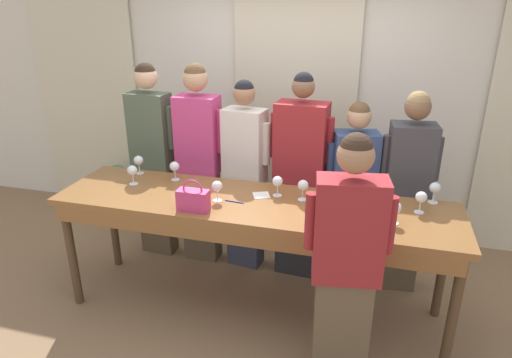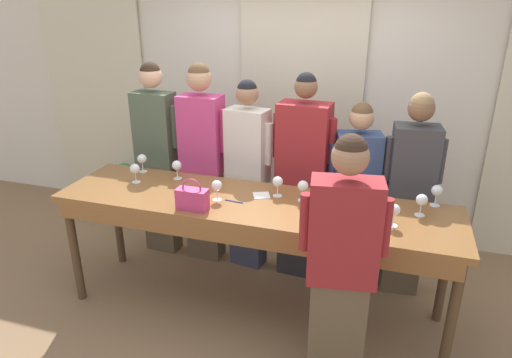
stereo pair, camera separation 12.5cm
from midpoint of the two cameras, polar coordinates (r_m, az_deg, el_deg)
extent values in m
plane|color=#846647|center=(3.93, -1.25, -15.81)|extent=(18.00, 18.00, 0.00)
cube|color=silver|center=(4.80, 4.22, 9.81)|extent=(12.00, 0.06, 2.80)
cube|color=beige|center=(5.73, -20.86, 9.87)|extent=(1.25, 0.03, 2.69)
cube|color=beige|center=(4.75, 4.05, 9.00)|extent=(1.25, 0.03, 2.69)
cube|color=brown|center=(3.43, -1.38, -3.18)|extent=(3.03, 0.76, 0.05)
cube|color=brown|center=(3.16, -3.28, -7.31)|extent=(2.91, 0.03, 0.12)
cylinder|color=#4C3823|center=(4.05, -22.87, -8.69)|extent=(0.07, 0.07, 0.92)
cylinder|color=#4C3823|center=(3.35, 22.38, -15.52)|extent=(0.07, 0.07, 0.92)
cylinder|color=#4C3823|center=(4.47, -18.21, -4.99)|extent=(0.07, 0.07, 0.92)
cylinder|color=#4C3823|center=(3.85, 21.48, -10.07)|extent=(0.07, 0.07, 0.92)
cylinder|color=black|center=(3.00, 10.97, -4.75)|extent=(0.07, 0.07, 0.21)
cone|color=black|center=(2.95, 11.14, -2.60)|extent=(0.07, 0.07, 0.04)
cylinder|color=black|center=(2.93, 11.22, -1.59)|extent=(0.03, 0.03, 0.07)
cylinder|color=beige|center=(3.01, 10.96, -4.93)|extent=(0.08, 0.08, 0.08)
cube|color=#C63870|center=(3.29, -8.94, -2.65)|extent=(0.23, 0.10, 0.15)
torus|color=#C63870|center=(3.26, -9.03, -1.31)|extent=(0.15, 0.01, 0.15)
cylinder|color=white|center=(3.62, 20.30, -2.75)|extent=(0.07, 0.07, 0.00)
cylinder|color=white|center=(3.61, 20.39, -2.13)|extent=(0.01, 0.01, 0.08)
sphere|color=white|center=(3.58, 20.54, -1.03)|extent=(0.08, 0.08, 0.08)
sphere|color=maroon|center=(3.58, 20.52, -1.18)|extent=(0.05, 0.05, 0.05)
cylinder|color=white|center=(3.51, 1.66, -2.07)|extent=(0.07, 0.07, 0.00)
cylinder|color=white|center=(3.50, 1.67, -1.43)|extent=(0.01, 0.01, 0.08)
sphere|color=white|center=(3.47, 1.68, -0.29)|extent=(0.08, 0.08, 0.08)
cylinder|color=white|center=(3.88, -10.95, -0.07)|extent=(0.07, 0.07, 0.00)
cylinder|color=white|center=(3.87, -11.00, 0.52)|extent=(0.01, 0.01, 0.08)
sphere|color=white|center=(3.84, -11.08, 1.56)|extent=(0.08, 0.08, 0.08)
sphere|color=maroon|center=(3.85, -11.07, 1.42)|extent=(0.05, 0.05, 0.05)
cylinder|color=white|center=(3.88, -15.94, -0.58)|extent=(0.07, 0.07, 0.00)
cylinder|color=white|center=(3.86, -16.01, 0.01)|extent=(0.01, 0.01, 0.08)
sphere|color=white|center=(3.83, -16.12, 1.05)|extent=(0.08, 0.08, 0.08)
cylinder|color=white|center=(4.09, -15.18, 0.72)|extent=(0.07, 0.07, 0.00)
cylinder|color=white|center=(4.08, -15.24, 1.28)|extent=(0.01, 0.01, 0.08)
sphere|color=white|center=(4.05, -15.34, 2.27)|extent=(0.08, 0.08, 0.08)
sphere|color=maroon|center=(4.06, -15.33, 2.13)|extent=(0.05, 0.05, 0.05)
cylinder|color=white|center=(3.46, 4.80, -2.58)|extent=(0.07, 0.07, 0.00)
cylinder|color=white|center=(3.44, 4.82, -1.93)|extent=(0.01, 0.01, 0.08)
sphere|color=white|center=(3.41, 4.86, -0.78)|extent=(0.08, 0.08, 0.08)
sphere|color=maroon|center=(3.41, 4.85, -0.93)|extent=(0.05, 0.05, 0.05)
cylinder|color=white|center=(3.44, 8.50, -2.85)|extent=(0.07, 0.07, 0.00)
cylinder|color=white|center=(3.43, 8.54, -2.20)|extent=(0.01, 0.01, 0.08)
sphere|color=white|center=(3.40, 8.61, -1.04)|extent=(0.08, 0.08, 0.08)
cylinder|color=white|center=(3.45, -5.87, -2.70)|extent=(0.07, 0.07, 0.00)
cylinder|color=white|center=(3.43, -5.90, -2.05)|extent=(0.01, 0.01, 0.08)
sphere|color=white|center=(3.40, -5.94, -0.89)|extent=(0.08, 0.08, 0.08)
cylinder|color=white|center=(3.22, 15.72, -5.34)|extent=(0.07, 0.07, 0.00)
cylinder|color=white|center=(3.20, 15.80, -4.65)|extent=(0.01, 0.01, 0.08)
sphere|color=white|center=(3.17, 15.94, -3.44)|extent=(0.08, 0.08, 0.08)
cylinder|color=white|center=(3.43, 18.73, -3.95)|extent=(0.07, 0.07, 0.00)
cylinder|color=white|center=(3.41, 18.81, -3.31)|extent=(0.01, 0.01, 0.08)
sphere|color=white|center=(3.38, 18.97, -2.16)|extent=(0.08, 0.08, 0.08)
cube|color=white|center=(3.52, -0.35, -2.05)|extent=(0.16, 0.16, 0.00)
cylinder|color=#193399|center=(3.41, -3.78, -2.85)|extent=(0.15, 0.02, 0.01)
cube|color=brown|center=(4.62, -12.97, -3.75)|extent=(0.33, 0.19, 0.89)
cube|color=#4C5B47|center=(4.34, -13.86, 5.81)|extent=(0.39, 0.23, 0.71)
sphere|color=#DBAD89|center=(4.23, -14.48, 12.24)|extent=(0.21, 0.21, 0.21)
sphere|color=#332319|center=(4.23, -14.52, 12.73)|extent=(0.18, 0.18, 0.18)
cylinder|color=#4C5B47|center=(4.22, -11.49, 6.30)|extent=(0.07, 0.07, 0.39)
cylinder|color=#4C5B47|center=(4.44, -16.24, 6.64)|extent=(0.07, 0.07, 0.39)
cube|color=brown|center=(4.43, -7.57, -4.51)|extent=(0.32, 0.21, 0.89)
cube|color=#C63D7A|center=(4.14, -8.12, 5.45)|extent=(0.38, 0.24, 0.71)
sphere|color=tan|center=(4.03, -8.51, 12.28)|extent=(0.22, 0.22, 0.22)
sphere|color=brown|center=(4.02, -8.54, 12.82)|extent=(0.19, 0.19, 0.19)
cylinder|color=#C63D7A|center=(4.05, -5.42, 5.97)|extent=(0.07, 0.07, 0.39)
cylinder|color=#C63D7A|center=(4.21, -10.80, 6.32)|extent=(0.07, 0.07, 0.39)
cube|color=#383D51|center=(4.30, -2.17, -5.53)|extent=(0.33, 0.23, 0.84)
cube|color=silver|center=(4.01, -2.32, 4.07)|extent=(0.39, 0.27, 0.67)
sphere|color=#9E7051|center=(3.89, -2.43, 10.60)|extent=(0.19, 0.19, 0.19)
sphere|color=black|center=(3.89, -2.43, 11.09)|extent=(0.17, 0.17, 0.17)
cylinder|color=silver|center=(3.92, 0.34, 4.40)|extent=(0.08, 0.08, 0.37)
cylinder|color=silver|center=(4.09, -4.89, 5.08)|extent=(0.08, 0.08, 0.37)
cube|color=#28282D|center=(4.19, 4.41, -6.06)|extent=(0.38, 0.24, 0.89)
cube|color=maroon|center=(3.88, 4.75, 4.40)|extent=(0.45, 0.29, 0.70)
sphere|color=brown|center=(3.76, 4.98, 11.45)|extent=(0.19, 0.19, 0.19)
sphere|color=black|center=(3.75, 5.00, 11.95)|extent=(0.17, 0.17, 0.17)
cylinder|color=maroon|center=(3.81, 8.23, 4.78)|extent=(0.07, 0.07, 0.39)
cylinder|color=maroon|center=(3.92, 1.41, 5.48)|extent=(0.07, 0.07, 0.39)
cube|color=#28282D|center=(4.17, 10.63, -7.49)|extent=(0.35, 0.27, 0.77)
cube|color=#334775|center=(3.88, 11.33, 1.40)|extent=(0.41, 0.32, 0.61)
sphere|color=tan|center=(3.75, 11.82, 7.63)|extent=(0.20, 0.20, 0.20)
sphere|color=brown|center=(3.74, 11.86, 8.14)|extent=(0.17, 0.17, 0.17)
cylinder|color=#334775|center=(3.91, 14.29, 2.00)|extent=(0.09, 0.09, 0.33)
cylinder|color=#334775|center=(3.83, 8.41, 2.07)|extent=(0.09, 0.09, 0.33)
cube|color=brown|center=(4.16, 16.68, -7.75)|extent=(0.32, 0.25, 0.82)
cube|color=#3D3D42|center=(3.86, 17.86, 1.84)|extent=(0.38, 0.29, 0.65)
sphere|color=brown|center=(3.73, 18.68, 8.52)|extent=(0.20, 0.20, 0.20)
sphere|color=#93754C|center=(3.72, 18.75, 9.05)|extent=(0.18, 0.18, 0.18)
cylinder|color=#3D3D42|center=(3.88, 20.83, 2.34)|extent=(0.08, 0.08, 0.36)
cylinder|color=#3D3D42|center=(3.81, 15.00, 2.72)|extent=(0.08, 0.08, 0.36)
cube|color=brown|center=(3.12, 9.33, -18.30)|extent=(0.37, 0.23, 0.82)
cube|color=maroon|center=(2.71, 10.27, -6.37)|extent=(0.43, 0.27, 0.65)
sphere|color=#9E7051|center=(2.52, 10.98, 2.90)|extent=(0.21, 0.21, 0.21)
sphere|color=#332319|center=(2.51, 11.03, 3.68)|extent=(0.18, 0.18, 0.18)
cylinder|color=maroon|center=(2.68, 5.52, -5.27)|extent=(0.08, 0.08, 0.36)
cylinder|color=maroon|center=(2.71, 15.10, -5.61)|extent=(0.08, 0.08, 0.36)
cylinder|color=#4C4C51|center=(5.66, -17.15, -3.03)|extent=(0.29, 0.29, 0.22)
ellipsoid|color=#47844C|center=(5.54, -17.49, -0.30)|extent=(0.28, 0.28, 0.40)
camera|label=1|loc=(0.06, -91.04, -0.42)|focal=32.00mm
camera|label=2|loc=(0.06, 88.96, 0.42)|focal=32.00mm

